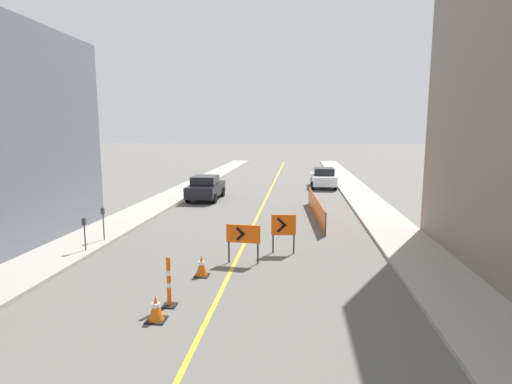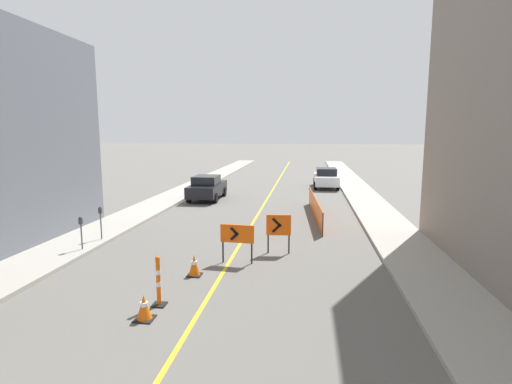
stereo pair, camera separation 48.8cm
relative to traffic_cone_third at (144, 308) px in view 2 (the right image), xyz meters
name	(u,v)px [view 2 (the right image)]	position (x,y,z in m)	size (l,w,h in m)	color
lane_stripe	(270,195)	(1.19, 19.27, -0.30)	(0.12, 63.15, 0.01)	gold
sidewalk_left	(182,192)	(-5.22, 19.27, -0.23)	(2.33, 63.15, 0.14)	#9E998E
sidewalk_right	(362,196)	(7.61, 19.27, -0.23)	(2.33, 63.15, 0.14)	#9E998E
traffic_cone_third	(144,308)	(0.00, 0.00, 0.00)	(0.46, 0.46, 0.61)	black
traffic_cone_fourth	(194,266)	(0.36, 3.02, 0.02)	(0.44, 0.44, 0.66)	black
delineator_post_rear	(159,284)	(0.06, 0.80, 0.28)	(0.35, 0.35, 1.32)	black
arrow_barricade_primary	(237,235)	(1.48, 4.38, 0.66)	(1.17, 0.17, 1.34)	#EF560C
arrow_barricade_secondary	(279,227)	(2.80, 5.67, 0.70)	(0.91, 0.14, 1.45)	#EF560C
safety_mesh_fence	(315,208)	(4.25, 12.09, 0.22)	(0.56, 7.91, 1.05)	#EF560C
parked_car_curb_near	(207,187)	(-2.74, 16.87, 0.50)	(1.93, 4.30, 1.59)	black
parked_car_curb_mid	(326,178)	(5.31, 23.47, 0.50)	(1.94, 4.32, 1.59)	silver
parking_meter_near_curb	(81,226)	(-4.41, 4.78, 0.71)	(0.12, 0.11, 1.23)	#4C4C51
parking_meter_far_curb	(100,216)	(-4.41, 6.20, 0.78)	(0.12, 0.11, 1.34)	#4C4C51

